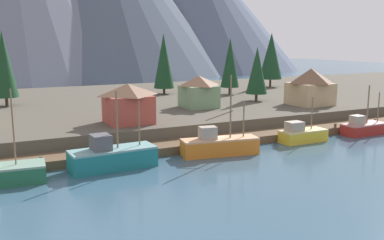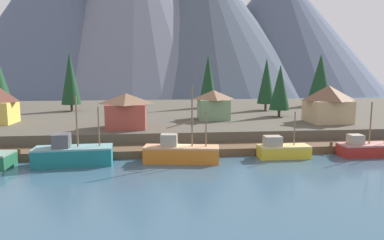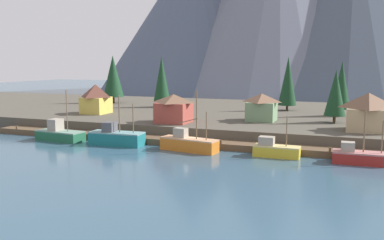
{
  "view_description": "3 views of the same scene",
  "coord_description": "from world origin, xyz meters",
  "px_view_note": "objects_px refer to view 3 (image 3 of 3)",
  "views": [
    {
      "loc": [
        -25.06,
        -44.51,
        13.13
      ],
      "look_at": [
        -1.94,
        1.98,
        3.6
      ],
      "focal_mm": 40.26,
      "sensor_mm": 36.0,
      "label": 1
    },
    {
      "loc": [
        -3.49,
        -43.23,
        11.03
      ],
      "look_at": [
        1.31,
        1.22,
        4.68
      ],
      "focal_mm": 32.53,
      "sensor_mm": 36.0,
      "label": 2
    },
    {
      "loc": [
        22.22,
        -60.21,
        13.37
      ],
      "look_at": [
        -2.18,
        3.92,
        3.91
      ],
      "focal_mm": 38.95,
      "sensor_mm": 36.0,
      "label": 3
    }
  ],
  "objects_px": {
    "house_green": "(262,107)",
    "conifer_mid_right": "(113,76)",
    "fishing_boat_teal": "(116,137)",
    "fishing_boat_orange": "(188,143)",
    "fishing_boat_green": "(60,134)",
    "house_yellow": "(96,99)",
    "fishing_boat_yellow": "(275,150)",
    "house_red": "(174,108)",
    "house_tan": "(368,112)",
    "conifer_mid_left": "(288,81)",
    "conifer_back_left": "(335,93)",
    "fishing_boat_red": "(358,156)",
    "conifer_near_right": "(162,79)",
    "conifer_near_left": "(341,85)"
  },
  "relations": [
    {
      "from": "house_green",
      "to": "conifer_near_right",
      "type": "relative_size",
      "value": 0.44
    },
    {
      "from": "house_yellow",
      "to": "house_tan",
      "type": "height_order",
      "value": "house_yellow"
    },
    {
      "from": "fishing_boat_orange",
      "to": "conifer_back_left",
      "type": "xyz_separation_m",
      "value": [
        20.21,
        21.6,
        6.8
      ]
    },
    {
      "from": "fishing_boat_teal",
      "to": "conifer_back_left",
      "type": "bearing_deg",
      "value": 29.97
    },
    {
      "from": "fishing_boat_green",
      "to": "fishing_boat_orange",
      "type": "height_order",
      "value": "fishing_boat_orange"
    },
    {
      "from": "fishing_boat_yellow",
      "to": "house_red",
      "type": "xyz_separation_m",
      "value": [
        -20.33,
        10.46,
        4.14
      ]
    },
    {
      "from": "fishing_boat_yellow",
      "to": "conifer_mid_right",
      "type": "xyz_separation_m",
      "value": [
        -50.61,
        39.33,
        8.75
      ]
    },
    {
      "from": "fishing_boat_yellow",
      "to": "conifer_mid_left",
      "type": "distance_m",
      "value": 38.9
    },
    {
      "from": "conifer_mid_right",
      "to": "conifer_back_left",
      "type": "xyz_separation_m",
      "value": [
        57.77,
        -18.5,
        -1.81
      ]
    },
    {
      "from": "house_red",
      "to": "house_tan",
      "type": "bearing_deg",
      "value": 3.96
    },
    {
      "from": "fishing_boat_red",
      "to": "fishing_boat_green",
      "type": "bearing_deg",
      "value": 179.62
    },
    {
      "from": "conifer_back_left",
      "to": "house_red",
      "type": "bearing_deg",
      "value": -159.32
    },
    {
      "from": "fishing_boat_orange",
      "to": "conifer_back_left",
      "type": "relative_size",
      "value": 0.97
    },
    {
      "from": "house_green",
      "to": "conifer_mid_right",
      "type": "bearing_deg",
      "value": 155.03
    },
    {
      "from": "house_tan",
      "to": "conifer_mid_right",
      "type": "xyz_separation_m",
      "value": [
        -63.07,
        26.6,
        4.13
      ]
    },
    {
      "from": "fishing_boat_teal",
      "to": "house_tan",
      "type": "bearing_deg",
      "value": 16.16
    },
    {
      "from": "fishing_boat_yellow",
      "to": "house_green",
      "type": "bearing_deg",
      "value": 107.81
    },
    {
      "from": "fishing_boat_orange",
      "to": "fishing_boat_green",
      "type": "bearing_deg",
      "value": -170.66
    },
    {
      "from": "house_yellow",
      "to": "house_red",
      "type": "distance_m",
      "value": 22.26
    },
    {
      "from": "fishing_boat_teal",
      "to": "house_tan",
      "type": "height_order",
      "value": "house_tan"
    },
    {
      "from": "fishing_boat_red",
      "to": "house_yellow",
      "type": "relative_size",
      "value": 1.12
    },
    {
      "from": "house_green",
      "to": "fishing_boat_orange",
      "type": "bearing_deg",
      "value": -110.71
    },
    {
      "from": "house_red",
      "to": "conifer_near_right",
      "type": "xyz_separation_m",
      "value": [
        -13.39,
        23.69,
        4.29
      ]
    },
    {
      "from": "house_tan",
      "to": "fishing_boat_yellow",
      "type": "bearing_deg",
      "value": -134.37
    },
    {
      "from": "house_yellow",
      "to": "conifer_back_left",
      "type": "xyz_separation_m",
      "value": [
        48.67,
        3.57,
        2.24
      ]
    },
    {
      "from": "house_yellow",
      "to": "conifer_back_left",
      "type": "distance_m",
      "value": 48.85
    },
    {
      "from": "house_green",
      "to": "conifer_back_left",
      "type": "height_order",
      "value": "conifer_back_left"
    },
    {
      "from": "conifer_near_left",
      "to": "fishing_boat_yellow",
      "type": "bearing_deg",
      "value": -104.2
    },
    {
      "from": "fishing_boat_orange",
      "to": "house_red",
      "type": "distance_m",
      "value": 13.96
    },
    {
      "from": "conifer_near_left",
      "to": "conifer_mid_right",
      "type": "height_order",
      "value": "conifer_mid_right"
    },
    {
      "from": "house_tan",
      "to": "house_green",
      "type": "distance_m",
      "value": 19.13
    },
    {
      "from": "fishing_boat_green",
      "to": "house_red",
      "type": "distance_m",
      "value": 20.49
    },
    {
      "from": "fishing_boat_orange",
      "to": "fishing_boat_yellow",
      "type": "xyz_separation_m",
      "value": [
        13.05,
        0.76,
        -0.14
      ]
    },
    {
      "from": "fishing_boat_green",
      "to": "conifer_back_left",
      "type": "relative_size",
      "value": 0.92
    },
    {
      "from": "fishing_boat_teal",
      "to": "conifer_mid_left",
      "type": "xyz_separation_m",
      "value": [
        22.06,
        38.46,
        7.92
      ]
    },
    {
      "from": "fishing_boat_green",
      "to": "house_yellow",
      "type": "distance_m",
      "value": 19.14
    },
    {
      "from": "fishing_boat_red",
      "to": "house_red",
      "type": "xyz_separation_m",
      "value": [
        -31.35,
        10.68,
        4.18
      ]
    },
    {
      "from": "conifer_near_left",
      "to": "conifer_mid_right",
      "type": "xyz_separation_m",
      "value": [
        -58.54,
        8.02,
        0.92
      ]
    },
    {
      "from": "house_yellow",
      "to": "conifer_near_right",
      "type": "xyz_separation_m",
      "value": [
        7.8,
        16.89,
        3.73
      ]
    },
    {
      "from": "fishing_boat_teal",
      "to": "fishing_boat_red",
      "type": "relative_size",
      "value": 1.28
    },
    {
      "from": "fishing_boat_orange",
      "to": "conifer_mid_left",
      "type": "distance_m",
      "value": 40.51
    },
    {
      "from": "fishing_boat_yellow",
      "to": "fishing_boat_red",
      "type": "height_order",
      "value": "fishing_boat_red"
    },
    {
      "from": "fishing_boat_yellow",
      "to": "house_yellow",
      "type": "bearing_deg",
      "value": 157.82
    },
    {
      "from": "conifer_mid_right",
      "to": "conifer_back_left",
      "type": "relative_size",
      "value": 1.34
    },
    {
      "from": "fishing_boat_yellow",
      "to": "conifer_mid_left",
      "type": "relative_size",
      "value": 0.53
    },
    {
      "from": "fishing_boat_teal",
      "to": "house_red",
      "type": "xyz_separation_m",
      "value": [
        5.5,
        11.08,
        3.89
      ]
    },
    {
      "from": "fishing_boat_green",
      "to": "fishing_boat_red",
      "type": "bearing_deg",
      "value": 5.9
    },
    {
      "from": "fishing_boat_orange",
      "to": "house_tan",
      "type": "relative_size",
      "value": 1.39
    },
    {
      "from": "fishing_boat_green",
      "to": "fishing_boat_orange",
      "type": "xyz_separation_m",
      "value": [
        23.94,
        0.0,
        0.01
      ]
    },
    {
      "from": "fishing_boat_teal",
      "to": "fishing_boat_orange",
      "type": "distance_m",
      "value": 12.77
    }
  ]
}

